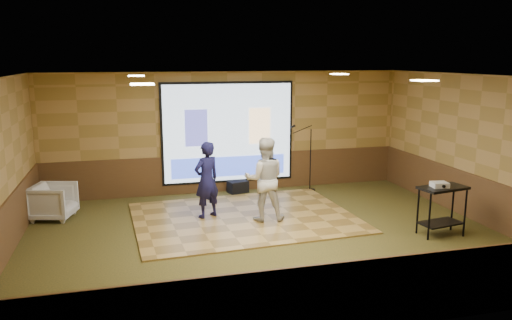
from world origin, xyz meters
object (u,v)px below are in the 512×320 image
object	(u,v)px
player_right	(265,179)
duffel_bag	(238,187)
projector_screen	(228,134)
projector	(440,185)
banquet_chair	(54,202)
av_table	(442,201)
player_left	(207,180)
mic_stand	(308,171)
dance_floor	(244,217)

from	to	relation	value
player_right	duffel_bag	distance (m)	2.44
projector_screen	projector	size ratio (longest dim) A/B	11.36
banquet_chair	av_table	bearing A→B (deg)	-96.28
player_left	projector	size ratio (longest dim) A/B	5.50
player_right	banquet_chair	size ratio (longest dim) A/B	2.10
player_left	player_right	world-z (taller)	player_right
mic_stand	duffel_bag	xyz separation A→B (m)	(-1.78, 0.24, -0.35)
projector_screen	dance_floor	distance (m)	2.67
player_right	duffel_bag	size ratio (longest dim) A/B	3.62
projector_screen	banquet_chair	size ratio (longest dim) A/B	4.04
banquet_chair	projector_screen	bearing A→B (deg)	-57.24
projector_screen	player_right	distance (m)	2.59
dance_floor	duffel_bag	xyz separation A→B (m)	(0.32, 2.04, 0.13)
player_left	av_table	distance (m)	4.66
banquet_chair	projector	bearing A→B (deg)	-96.66
banquet_chair	duffel_bag	bearing A→B (deg)	-60.36
projector_screen	mic_stand	bearing A→B (deg)	-12.33
projector_screen	duffel_bag	size ratio (longest dim) A/B	6.97
av_table	projector	world-z (taller)	projector
dance_floor	player_left	distance (m)	1.13
mic_stand	projector	bearing A→B (deg)	-54.22
duffel_bag	player_left	bearing A→B (deg)	-120.21
dance_floor	mic_stand	xyz separation A→B (m)	(2.09, 1.80, 0.48)
player_left	projector	xyz separation A→B (m)	(4.05, -2.14, 0.16)
projector_screen	banquet_chair	bearing A→B (deg)	-162.77
av_table	player_right	bearing A→B (deg)	151.62
player_right	banquet_chair	bearing A→B (deg)	-5.09
projector	player_right	bearing A→B (deg)	157.98
projector	duffel_bag	bearing A→B (deg)	134.21
projector	mic_stand	xyz separation A→B (m)	(-1.20, 3.73, -0.51)
dance_floor	banquet_chair	bearing A→B (deg)	165.70
projector_screen	player_left	xyz separation A→B (m)	(-0.88, -2.03, -0.64)
projector_screen	player_left	distance (m)	2.30
mic_stand	banquet_chair	size ratio (longest dim) A/B	2.07
duffel_bag	mic_stand	bearing A→B (deg)	-7.81
player_left	projector_screen	bearing A→B (deg)	-140.33
projector	projector_screen	bearing A→B (deg)	134.66
player_right	duffel_bag	bearing A→B (deg)	-77.32
player_right	mic_stand	xyz separation A→B (m)	(1.73, 2.08, -0.40)
projector_screen	projector	distance (m)	5.26
player_right	mic_stand	distance (m)	2.74
projector_screen	mic_stand	xyz separation A→B (m)	(1.97, -0.43, -0.98)
dance_floor	mic_stand	distance (m)	2.80
projector_screen	mic_stand	distance (m)	2.24
player_right	duffel_bag	xyz separation A→B (m)	(-0.04, 2.32, -0.75)
mic_stand	banquet_chair	distance (m)	6.02
av_table	duffel_bag	xyz separation A→B (m)	(-3.07, 3.96, -0.52)
mic_stand	av_table	bearing A→B (deg)	-52.84
player_right	av_table	size ratio (longest dim) A/B	1.81
projector_screen	player_left	bearing A→B (deg)	-113.47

